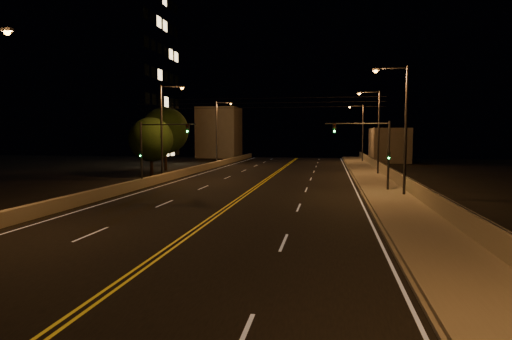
% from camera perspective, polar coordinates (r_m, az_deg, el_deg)
% --- Properties ---
extents(road, '(18.00, 120.00, 0.02)m').
position_cam_1_polar(road, '(28.59, -3.28, -4.60)').
color(road, black).
rests_on(road, ground).
extents(sidewalk, '(3.60, 120.00, 0.30)m').
position_cam_1_polar(sidewalk, '(28.19, 18.71, -4.69)').
color(sidewalk, gray).
rests_on(sidewalk, ground).
extents(curb, '(0.14, 120.00, 0.15)m').
position_cam_1_polar(curb, '(27.97, 14.90, -4.82)').
color(curb, gray).
rests_on(curb, ground).
extents(parapet_wall, '(0.30, 120.00, 1.00)m').
position_cam_1_polar(parapet_wall, '(28.40, 22.03, -3.39)').
color(parapet_wall, gray).
rests_on(parapet_wall, sidewalk).
extents(jersey_barrier, '(0.45, 120.00, 0.81)m').
position_cam_1_polar(jersey_barrier, '(32.17, -20.56, -3.15)').
color(jersey_barrier, gray).
rests_on(jersey_barrier, ground).
extents(distant_building_right, '(6.00, 10.00, 5.78)m').
position_cam_1_polar(distant_building_right, '(77.28, 17.30, 3.19)').
color(distant_building_right, gray).
rests_on(distant_building_right, ground).
extents(distant_building_left, '(8.00, 8.00, 10.24)m').
position_cam_1_polar(distant_building_left, '(88.50, -4.91, 4.99)').
color(distant_building_left, gray).
rests_on(distant_building_left, ground).
extents(parapet_rail, '(0.06, 120.00, 0.06)m').
position_cam_1_polar(parapet_rail, '(28.34, 22.07, -2.33)').
color(parapet_rail, black).
rests_on(parapet_rail, parapet_wall).
extents(lane_markings, '(17.32, 116.00, 0.00)m').
position_cam_1_polar(lane_markings, '(28.52, -3.32, -4.60)').
color(lane_markings, silver).
rests_on(lane_markings, road).
extents(streetlight_1, '(2.55, 0.28, 9.56)m').
position_cam_1_polar(streetlight_1, '(32.75, 18.91, 5.97)').
color(streetlight_1, '#2D2D33').
rests_on(streetlight_1, ground).
extents(streetlight_2, '(2.55, 0.28, 9.56)m').
position_cam_1_polar(streetlight_2, '(49.93, 15.75, 5.52)').
color(streetlight_2, '#2D2D33').
rests_on(streetlight_2, ground).
extents(streetlight_3, '(2.55, 0.28, 9.56)m').
position_cam_1_polar(streetlight_3, '(73.08, 13.86, 5.24)').
color(streetlight_3, '#2D2D33').
rests_on(streetlight_3, ground).
extents(streetlight_5, '(2.55, 0.28, 9.56)m').
position_cam_1_polar(streetlight_5, '(43.82, -12.16, 5.73)').
color(streetlight_5, '#2D2D33').
rests_on(streetlight_5, ground).
extents(streetlight_6, '(2.55, 0.28, 9.56)m').
position_cam_1_polar(streetlight_6, '(63.93, -5.05, 5.45)').
color(streetlight_6, '#2D2D33').
rests_on(streetlight_6, ground).
extents(traffic_signal_right, '(5.11, 0.31, 5.73)m').
position_cam_1_polar(traffic_signal_right, '(35.20, 15.60, 2.95)').
color(traffic_signal_right, '#2D2D33').
rests_on(traffic_signal_right, ground).
extents(traffic_signal_left, '(5.11, 0.31, 5.73)m').
position_cam_1_polar(traffic_signal_left, '(38.15, -13.65, 3.11)').
color(traffic_signal_left, '#2D2D33').
rests_on(traffic_signal_left, ground).
extents(overhead_wires, '(22.00, 0.03, 0.83)m').
position_cam_1_polar(overhead_wires, '(37.63, -0.03, 8.92)').
color(overhead_wires, black).
extents(building_tower, '(24.00, 15.00, 32.79)m').
position_cam_1_polar(building_tower, '(75.20, -21.06, 12.94)').
color(building_tower, gray).
rests_on(building_tower, ground).
extents(tree_0, '(4.84, 4.84, 6.55)m').
position_cam_1_polar(tree_0, '(48.41, -13.82, 3.97)').
color(tree_0, black).
rests_on(tree_0, ground).
extents(tree_1, '(6.08, 6.08, 8.24)m').
position_cam_1_polar(tree_1, '(57.08, -12.03, 5.16)').
color(tree_1, black).
rests_on(tree_1, ground).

